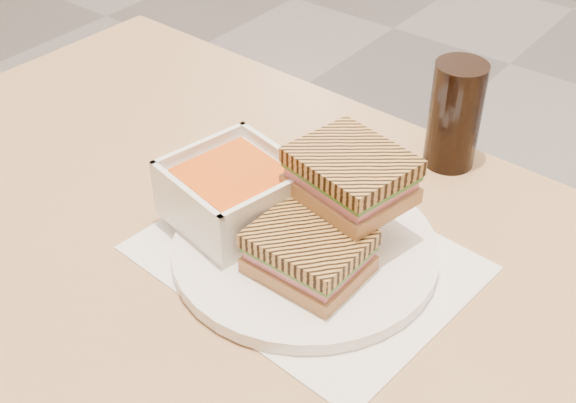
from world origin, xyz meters
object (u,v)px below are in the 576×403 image
Objects in this scene: plate at (305,249)px; soup_bowl at (234,194)px; panini_lower at (309,252)px; main_table at (269,347)px; cola_glass at (455,115)px.

soup_bowl reaches higher than plate.
panini_lower reaches higher than plate.
plate is 0.05m from panini_lower.
main_table is at bearing -25.86° from soup_bowl.
cola_glass is at bearing 88.14° from panini_lower.
plate is at bearing 72.36° from main_table.
soup_bowl is (-0.08, 0.04, 0.16)m from main_table.
cola_glass reaches higher than main_table.
soup_bowl is (-0.09, -0.01, 0.04)m from plate.
plate is at bearing -98.14° from cola_glass.
main_table is at bearing -159.55° from panini_lower.
panini_lower is at bearing -10.24° from soup_bowl.
plate reaches higher than main_table.
panini_lower is at bearing 20.45° from main_table.
main_table is 9.00× the size of cola_glass.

